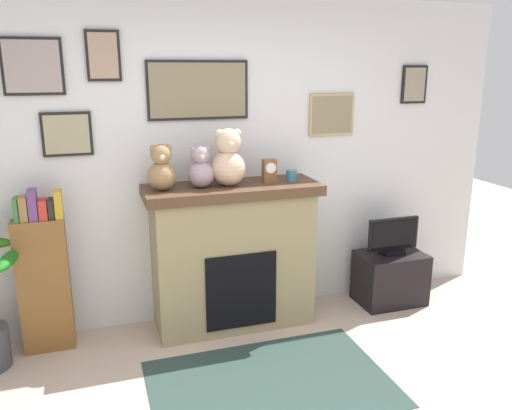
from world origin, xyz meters
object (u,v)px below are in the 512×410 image
Objects in this scene: fireplace at (233,255)px; teddy_bear_cream at (201,168)px; bookshelf at (44,278)px; mantel_clock at (269,171)px; tv_stand at (390,278)px; candle_jar at (291,175)px; teddy_bear_grey at (228,160)px; television at (393,237)px; teddy_bear_tan at (162,170)px.

teddy_bear_cream reaches higher than fireplace.
bookshelf is at bearing 177.13° from teddy_bear_cream.
bookshelf reaches higher than fireplace.
mantel_clock is 0.57× the size of teddy_bear_cream.
candle_jar reaches higher than tv_stand.
fireplace is 1.42m from bookshelf.
candle_jar is 0.74m from teddy_bear_cream.
teddy_bear_grey reaches higher than teddy_bear_cream.
teddy_bear_cream is at bearing -175.78° from fireplace.
tv_stand is at bearing -2.03° from mantel_clock.
television is at bearing -90.00° from tv_stand.
teddy_bear_cream reaches higher than bookshelf.
tv_stand is 1.32× the size of teddy_bear_grey.
mantel_clock is at bearing 177.97° from tv_stand.
candle_jar is at bearing 177.43° from television.
television is 1.09× the size of teddy_bear_grey.
teddy_bear_grey is (-1.47, 0.04, 0.76)m from television.
mantel_clock is at bearing -0.05° from teddy_bear_tan.
fireplace is 3.12× the size of teddy_bear_grey.
mantel_clock reaches higher than television.
mantel_clock is (-1.14, 0.04, 1.04)m from tv_stand.
tv_stand is at bearing -1.59° from teddy_bear_grey.
fireplace is at bearing 176.41° from mantel_clock.
teddy_bear_tan is 0.51m from teddy_bear_grey.
teddy_bear_cream is 0.74× the size of teddy_bear_grey.
teddy_bear_grey reaches higher than teddy_bear_tan.
bookshelf is 3.78× the size of teddy_bear_cream.
teddy_bear_grey is at bearing -179.94° from candle_jar.
candle_jar is at bearing -2.07° from fireplace.
candle_jar is 0.26× the size of teddy_bear_tan.
television is 1.32m from mantel_clock.
television is 1.47× the size of teddy_bear_cream.
teddy_bear_tan is at bearing 178.77° from television.
bookshelf reaches higher than tv_stand.
mantel_clock is (1.72, -0.06, 0.70)m from bookshelf.
candle_jar is 0.54m from teddy_bear_grey.
teddy_bear_grey is at bearing -0.01° from teddy_bear_tan.
teddy_bear_cream is at bearing -179.97° from candle_jar.
mantel_clock is (-1.14, 0.04, 0.66)m from television.
television reaches higher than tv_stand.
television is 1.83m from teddy_bear_cream.
teddy_bear_grey is at bearing -0.04° from teddy_bear_cream.
teddy_bear_cream reaches higher than tv_stand.
mantel_clock is at bearing 177.91° from television.
bookshelf is 2.80× the size of teddy_bear_grey.
teddy_bear_grey reaches higher than mantel_clock.
bookshelf is 2.87m from television.
television is 2.11m from teddy_bear_tan.
television is 5.34× the size of candle_jar.
candle_jar is (1.91, -0.06, 0.65)m from bookshelf.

